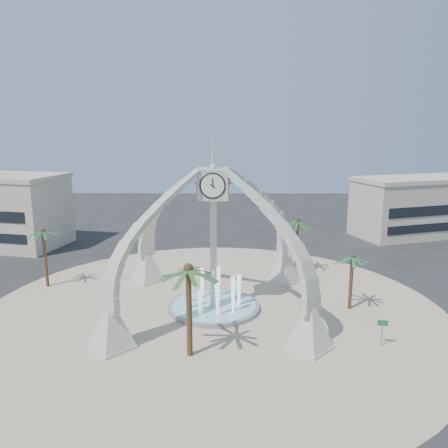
{
  "coord_description": "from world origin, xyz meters",
  "views": [
    {
      "loc": [
        1.18,
        -35.73,
        15.51
      ],
      "look_at": [
        0.88,
        2.0,
        7.22
      ],
      "focal_mm": 35.0,
      "sensor_mm": 36.0,
      "label": 1
    }
  ],
  "objects_px": {
    "palm_east": "(353,257)",
    "palm_south": "(188,270)",
    "clock_tower": "(213,238)",
    "fountain": "(214,306)",
    "palm_west": "(43,232)",
    "palm_north": "(297,221)",
    "street_sign": "(382,326)"
  },
  "relations": [
    {
      "from": "palm_west",
      "to": "palm_north",
      "type": "xyz_separation_m",
      "value": [
        25.45,
        4.42,
        0.12
      ]
    },
    {
      "from": "clock_tower",
      "to": "palm_south",
      "type": "xyz_separation_m",
      "value": [
        -1.41,
        -8.04,
        -0.2
      ]
    },
    {
      "from": "palm_east",
      "to": "palm_west",
      "type": "distance_m",
      "value": 29.19
    },
    {
      "from": "fountain",
      "to": "palm_east",
      "type": "distance_m",
      "value": 12.7
    },
    {
      "from": "clock_tower",
      "to": "palm_west",
      "type": "relative_size",
      "value": 2.8
    },
    {
      "from": "fountain",
      "to": "palm_north",
      "type": "height_order",
      "value": "palm_north"
    },
    {
      "from": "palm_north",
      "to": "palm_west",
      "type": "bearing_deg",
      "value": -170.14
    },
    {
      "from": "clock_tower",
      "to": "street_sign",
      "type": "height_order",
      "value": "clock_tower"
    },
    {
      "from": "fountain",
      "to": "street_sign",
      "type": "height_order",
      "value": "fountain"
    },
    {
      "from": "clock_tower",
      "to": "fountain",
      "type": "xyz_separation_m",
      "value": [
        0.0,
        0.0,
        -6.2
      ]
    },
    {
      "from": "palm_east",
      "to": "palm_south",
      "type": "height_order",
      "value": "palm_south"
    },
    {
      "from": "palm_north",
      "to": "street_sign",
      "type": "relative_size",
      "value": 3.01
    },
    {
      "from": "palm_east",
      "to": "palm_north",
      "type": "distance_m",
      "value": 10.29
    },
    {
      "from": "palm_south",
      "to": "clock_tower",
      "type": "bearing_deg",
      "value": 80.03
    },
    {
      "from": "fountain",
      "to": "palm_west",
      "type": "height_order",
      "value": "palm_west"
    },
    {
      "from": "palm_east",
      "to": "palm_south",
      "type": "relative_size",
      "value": 0.75
    },
    {
      "from": "clock_tower",
      "to": "fountain",
      "type": "height_order",
      "value": "clock_tower"
    },
    {
      "from": "fountain",
      "to": "palm_east",
      "type": "relative_size",
      "value": 1.47
    },
    {
      "from": "palm_east",
      "to": "palm_west",
      "type": "height_order",
      "value": "palm_west"
    },
    {
      "from": "palm_east",
      "to": "street_sign",
      "type": "relative_size",
      "value": 2.48
    },
    {
      "from": "palm_west",
      "to": "street_sign",
      "type": "height_order",
      "value": "palm_west"
    },
    {
      "from": "clock_tower",
      "to": "palm_west",
      "type": "distance_m",
      "value": 17.67
    },
    {
      "from": "clock_tower",
      "to": "palm_south",
      "type": "bearing_deg",
      "value": -99.97
    },
    {
      "from": "clock_tower",
      "to": "palm_south",
      "type": "height_order",
      "value": "clock_tower"
    },
    {
      "from": "palm_west",
      "to": "palm_north",
      "type": "distance_m",
      "value": 25.83
    },
    {
      "from": "palm_south",
      "to": "palm_west",
      "type": "bearing_deg",
      "value": 138.79
    },
    {
      "from": "clock_tower",
      "to": "palm_east",
      "type": "relative_size",
      "value": 3.31
    },
    {
      "from": "palm_east",
      "to": "street_sign",
      "type": "bearing_deg",
      "value": -86.02
    },
    {
      "from": "clock_tower",
      "to": "palm_east",
      "type": "distance_m",
      "value": 12.03
    },
    {
      "from": "fountain",
      "to": "palm_south",
      "type": "height_order",
      "value": "palm_south"
    },
    {
      "from": "fountain",
      "to": "street_sign",
      "type": "bearing_deg",
      "value": -27.99
    },
    {
      "from": "fountain",
      "to": "palm_north",
      "type": "relative_size",
      "value": 1.21
    }
  ]
}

